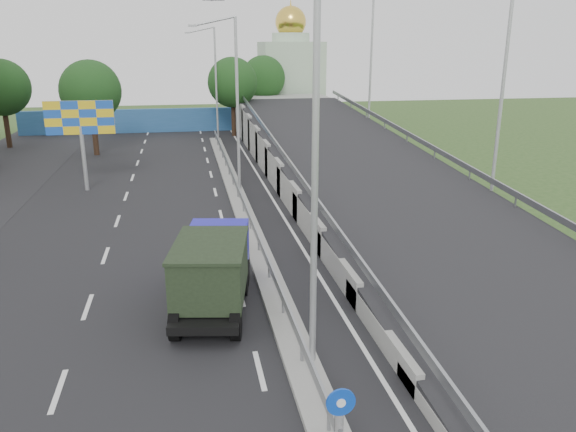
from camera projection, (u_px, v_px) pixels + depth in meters
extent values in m
cube|color=black|center=(187.00, 224.00, 28.42)|extent=(26.00, 90.00, 0.04)
cube|color=gray|center=(238.00, 198.00, 32.68)|extent=(1.00, 44.00, 0.20)
cube|color=gray|center=(438.00, 153.00, 34.18)|extent=(0.10, 50.00, 0.32)
cube|color=gray|center=(285.00, 159.00, 32.51)|extent=(0.10, 50.00, 0.32)
cube|color=gray|center=(238.00, 188.00, 32.49)|extent=(0.08, 44.00, 0.32)
cylinder|color=gray|center=(238.00, 192.00, 32.56)|extent=(0.09, 0.09, 0.60)
cylinder|color=black|center=(339.00, 430.00, 11.98)|extent=(0.20, 0.20, 1.20)
cylinder|color=#0C3FBF|center=(341.00, 402.00, 11.69)|extent=(0.64, 0.05, 0.64)
cylinder|color=white|center=(341.00, 403.00, 11.66)|extent=(0.20, 0.03, 0.20)
cylinder|color=#B2B5B7|center=(315.00, 187.00, 14.32)|extent=(0.18, 0.18, 10.00)
cylinder|color=#B2B5B7|center=(237.00, 106.00, 33.12)|extent=(0.18, 0.18, 10.00)
cylinder|color=#B2B5B7|center=(214.00, 21.00, 31.52)|extent=(2.57, 0.12, 0.66)
cube|color=#B2B5B7|center=(193.00, 26.00, 31.38)|extent=(0.50, 0.18, 0.12)
cylinder|color=#B2B5B7|center=(216.00, 84.00, 51.92)|extent=(0.18, 0.18, 10.00)
cylinder|color=#B2B5B7|center=(201.00, 30.00, 50.32)|extent=(2.57, 0.12, 0.66)
cube|color=#B2B5B7|center=(187.00, 33.00, 50.18)|extent=(0.50, 0.18, 0.12)
cube|color=#27588F|center=(172.00, 120.00, 57.97)|extent=(30.00, 0.50, 2.40)
cube|color=#B2CCAD|center=(291.00, 81.00, 66.99)|extent=(7.00, 7.00, 9.00)
cylinder|color=#B2CCAD|center=(291.00, 37.00, 65.52)|extent=(4.40, 4.40, 1.00)
sphere|color=gold|center=(291.00, 22.00, 65.02)|extent=(3.60, 3.60, 3.60)
cone|color=gold|center=(291.00, 4.00, 64.44)|extent=(0.30, 0.30, 1.20)
cylinder|color=#B2B5B7|center=(84.00, 159.00, 34.30)|extent=(0.24, 0.24, 4.00)
cube|color=yellow|center=(80.00, 118.00, 33.57)|extent=(4.00, 0.20, 2.00)
cylinder|color=black|center=(95.00, 131.00, 45.41)|extent=(0.44, 0.44, 4.00)
sphere|color=#0E3516|center=(91.00, 91.00, 44.47)|extent=(4.80, 4.80, 4.80)
cylinder|color=black|center=(234.00, 116.00, 55.03)|extent=(0.44, 0.44, 4.00)
sphere|color=#0E3516|center=(233.00, 82.00, 54.10)|extent=(4.80, 4.80, 4.80)
cylinder|color=black|center=(7.00, 125.00, 48.70)|extent=(0.44, 0.44, 4.00)
sphere|color=#0E3516|center=(1.00, 87.00, 47.77)|extent=(4.80, 4.80, 4.80)
cylinder|color=black|center=(264.00, 107.00, 62.32)|extent=(0.44, 0.44, 4.00)
sphere|color=#0E3516|center=(263.00, 78.00, 61.38)|extent=(4.80, 4.80, 4.80)
cylinder|color=black|center=(195.00, 273.00, 20.99)|extent=(0.49, 1.05, 1.01)
cylinder|color=black|center=(244.00, 273.00, 21.01)|extent=(0.49, 1.05, 1.01)
cylinder|color=black|center=(192.00, 282.00, 20.20)|extent=(0.49, 1.05, 1.01)
cylinder|color=black|center=(243.00, 282.00, 20.22)|extent=(0.49, 1.05, 1.01)
cylinder|color=black|center=(176.00, 324.00, 17.12)|extent=(0.49, 1.05, 1.01)
cylinder|color=black|center=(236.00, 324.00, 17.14)|extent=(0.49, 1.05, 1.01)
cube|color=black|center=(214.00, 291.00, 19.11)|extent=(3.07, 5.98, 0.28)
cube|color=#110E9B|center=(220.00, 244.00, 20.91)|extent=(2.34, 1.82, 1.56)
cube|color=black|center=(221.00, 228.00, 21.47)|extent=(1.73, 0.36, 0.64)
cube|color=black|center=(223.00, 261.00, 21.94)|extent=(2.11, 0.50, 0.46)
cube|color=black|center=(211.00, 270.00, 18.29)|extent=(2.78, 3.83, 1.66)
cube|color=black|center=(209.00, 245.00, 18.03)|extent=(2.89, 3.93, 0.11)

